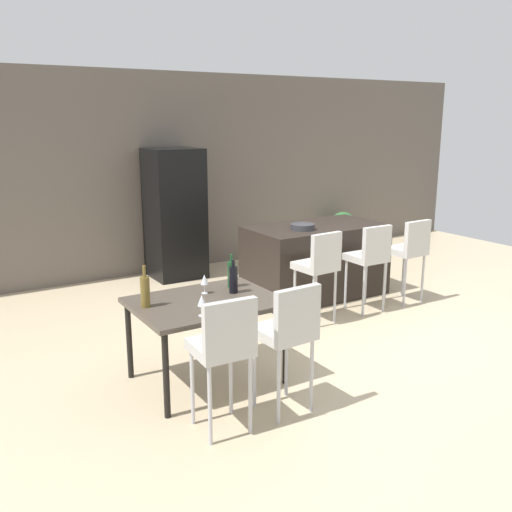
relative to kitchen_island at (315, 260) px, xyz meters
The scene contains 17 objects.
ground_plane 1.11m from the kitchen_island, 104.33° to the right, with size 10.00×10.00×0.00m, color #C6B28E.
back_wall 2.44m from the kitchen_island, 96.41° to the left, with size 10.00×0.12×2.90m, color #665B51.
kitchen_island is the anchor object (origin of this frame).
bar_chair_left 1.08m from the kitchen_island, 125.68° to the right, with size 0.43×0.43×1.05m.
bar_chair_middle 0.90m from the kitchen_island, 81.00° to the right, with size 0.40×0.40×1.05m.
bar_chair_right 1.19m from the kitchen_island, 47.11° to the right, with size 0.41×0.41×1.05m.
dining_table 2.76m from the kitchen_island, 147.69° to the right, with size 1.23×0.94×0.74m.
dining_chair_near 3.48m from the kitchen_island, 138.53° to the right, with size 0.42×0.42×1.05m.
dining_chair_far 3.09m from the kitchen_island, 131.63° to the right, with size 0.42×0.42×1.05m.
wine_bottle_right 2.34m from the kitchen_island, 147.35° to the right, with size 0.07×0.07×0.31m.
wine_bottle_near 2.49m from the kitchen_island, 145.01° to the right, with size 0.08×0.08×0.30m.
wine_bottle_corner 3.16m from the kitchen_island, 154.19° to the right, with size 0.08×0.08×0.35m.
wine_glass_left 2.62m from the kitchen_island, 150.06° to the right, with size 0.07×0.07×0.17m.
wine_glass_middle 3.13m from the kitchen_island, 144.45° to the right, with size 0.07×0.07×0.17m.
refrigerator 2.17m from the kitchen_island, 123.11° to the left, with size 0.72×0.68×1.84m, color black.
fruit_bowl 0.60m from the kitchen_island, 157.82° to the right, with size 0.30×0.30×0.07m, color #333338.
potted_plant 2.65m from the kitchen_island, 41.90° to the left, with size 0.48×0.48×0.67m.
Camera 1 is at (-4.14, -4.62, 2.26)m, focal length 39.71 mm.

